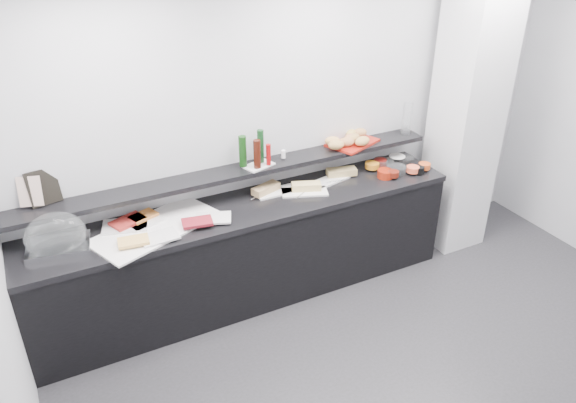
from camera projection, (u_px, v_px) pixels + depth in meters
name	position (u px, v px, depth m)	size (l,w,h in m)	color
ground	(439.00, 401.00, 3.93)	(5.00, 5.00, 0.00)	#2D2D30
back_wall	(306.00, 127.00, 4.83)	(5.00, 0.02, 2.70)	silver
column	(467.00, 112.00, 5.15)	(0.50, 0.50, 2.70)	silver
buffet_cabinet	(249.00, 254.00, 4.77)	(3.60, 0.60, 0.85)	black
counter_top	(247.00, 208.00, 4.55)	(3.62, 0.62, 0.05)	black
wall_shelf	(237.00, 172.00, 4.56)	(3.60, 0.25, 0.04)	black
cloche_base	(59.00, 246.00, 3.98)	(0.43, 0.29, 0.04)	silver
cloche_dome	(55.00, 235.00, 3.92)	(0.42, 0.28, 0.34)	white
linen_runner	(156.00, 228.00, 4.23)	(0.96, 0.45, 0.01)	white
platter_meat_a	(125.00, 225.00, 4.23)	(0.33, 0.22, 0.01)	silver
food_meat_a	(128.00, 221.00, 4.25)	(0.25, 0.16, 0.02)	maroon
platter_salmon	(146.00, 222.00, 4.28)	(0.26, 0.18, 0.01)	white
food_salmon	(143.00, 216.00, 4.31)	(0.21, 0.13, 0.02)	orange
platter_cheese	(159.00, 237.00, 4.08)	(0.27, 0.18, 0.01)	white
food_cheese	(133.00, 241.00, 4.00)	(0.22, 0.14, 0.02)	#F0BC5D
platter_meat_b	(213.00, 218.00, 4.32)	(0.27, 0.18, 0.01)	white
food_meat_b	(197.00, 222.00, 4.24)	(0.23, 0.14, 0.02)	maroon
sandwich_plate_left	(277.00, 192.00, 4.74)	(0.36, 0.16, 0.01)	white
sandwich_food_left	(266.00, 189.00, 4.70)	(0.25, 0.10, 0.06)	tan
tongs_left	(257.00, 196.00, 4.64)	(0.01, 0.01, 0.16)	#ABACB2
sandwich_plate_mid	(304.00, 192.00, 4.73)	(0.39, 0.17, 0.01)	white
sandwich_food_mid	(306.00, 186.00, 4.74)	(0.25, 0.09, 0.06)	#D2B96E
tongs_mid	(301.00, 195.00, 4.66)	(0.01, 0.01, 0.16)	silver
sandwich_plate_right	(331.00, 180.00, 4.93)	(0.35, 0.15, 0.01)	white
sandwich_food_right	(341.00, 172.00, 4.99)	(0.26, 0.10, 0.06)	tan
tongs_right	(335.00, 181.00, 4.88)	(0.01, 0.01, 0.16)	#A9ACB0
bowl_glass_fruit	(383.00, 163.00, 5.16)	(0.19, 0.19, 0.07)	white
fill_glass_fruit	(372.00, 165.00, 5.10)	(0.13, 0.13, 0.05)	orange
bowl_black_jam	(397.00, 160.00, 5.24)	(0.16, 0.16, 0.07)	black
fill_black_jam	(380.00, 162.00, 5.16)	(0.12, 0.12, 0.05)	#62110E
bowl_glass_cream	(404.00, 160.00, 5.23)	(0.18, 0.18, 0.07)	silver
fill_glass_cream	(397.00, 158.00, 5.23)	(0.15, 0.15, 0.05)	white
bowl_red_jam	(385.00, 174.00, 4.97)	(0.14, 0.14, 0.07)	maroon
fill_red_jam	(393.00, 174.00, 4.95)	(0.10, 0.10, 0.05)	#5D180D
bowl_glass_salmon	(396.00, 170.00, 5.05)	(0.18, 0.18, 0.07)	white
fill_glass_salmon	(413.00, 169.00, 5.03)	(0.12, 0.12, 0.05)	#FE623E
bowl_black_fruit	(418.00, 170.00, 5.04)	(0.11, 0.11, 0.07)	black
fill_black_fruit	(424.00, 166.00, 5.09)	(0.11, 0.11, 0.05)	#D54F1D
framed_print	(43.00, 187.00, 4.00)	(0.22, 0.02, 0.26)	black
print_art	(30.00, 192.00, 3.94)	(0.16, 0.00, 0.22)	beige
condiment_tray	(259.00, 165.00, 4.61)	(0.24, 0.15, 0.01)	white
bottle_green_a	(243.00, 151.00, 4.53)	(0.06, 0.06, 0.26)	#11380F
bottle_brown	(257.00, 154.00, 4.50)	(0.06, 0.06, 0.24)	#361209
bottle_green_b	(261.00, 146.00, 4.59)	(0.05, 0.05, 0.28)	#0E3516
bottle_hot	(268.00, 155.00, 4.56)	(0.04, 0.04, 0.18)	#9F0B0D
shaker_salt	(259.00, 161.00, 4.59)	(0.03, 0.03, 0.07)	silver
shaker_pepper	(283.00, 154.00, 4.71)	(0.04, 0.04, 0.07)	white
bread_tray	(352.00, 143.00, 5.02)	(0.44, 0.31, 0.02)	#9F1B11
bread_roll_nw	(333.00, 141.00, 4.92)	(0.14, 0.09, 0.08)	tan
bread_roll_n	(351.00, 134.00, 5.07)	(0.12, 0.08, 0.08)	tan
bread_roll_ne	(360.00, 133.00, 5.09)	(0.13, 0.08, 0.08)	#B57D45
bread_roll_sw	(336.00, 145.00, 4.84)	(0.14, 0.09, 0.08)	#BB8B47
bread_roll_s	(347.00, 142.00, 4.90)	(0.14, 0.09, 0.08)	#AD7442
bread_roll_se	(362.00, 141.00, 4.92)	(0.16, 0.10, 0.08)	#B48744
bread_roll_midw	(352.00, 138.00, 4.98)	(0.14, 0.09, 0.08)	#BC7548
bread_roll_mide	(353.00, 138.00, 4.98)	(0.15, 0.09, 0.08)	#AC8141
carafe	(407.00, 119.00, 5.15)	(0.09, 0.09, 0.30)	silver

